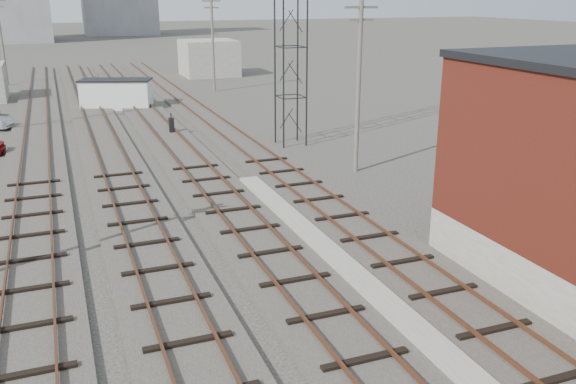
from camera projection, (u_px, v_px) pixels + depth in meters
ground at (144, 92)px, 58.75m from camera, size 320.00×320.00×0.00m
track_right at (228, 133)px, 40.93m from camera, size 3.20×90.00×0.39m
track_mid_right at (168, 138)px, 39.56m from camera, size 3.20×90.00×0.39m
track_mid_left at (104, 143)px, 38.20m from camera, size 3.20×90.00×0.39m
track_left at (36, 149)px, 36.84m from camera, size 3.20×90.00×0.39m
platform_curb at (390, 309)px, 18.05m from camera, size 0.90×28.00×0.26m
lattice_tower at (291, 21)px, 36.11m from camera, size 1.60×1.60×15.00m
utility_pole_left_c at (1, 38)px, 61.87m from camera, size 1.80×0.24×9.00m
utility_pole_right_a at (359, 81)px, 31.07m from camera, size 1.80×0.24×9.00m
utility_pole_right_b at (213, 41)px, 57.70m from camera, size 1.80×0.24×9.00m
shed_right at (209, 58)px, 70.07m from camera, size 6.00×6.00×4.00m
switch_stand at (172, 125)px, 40.72m from camera, size 0.32×0.32×1.38m
site_trailer at (116, 94)px, 50.04m from camera, size 6.20×4.21×2.40m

